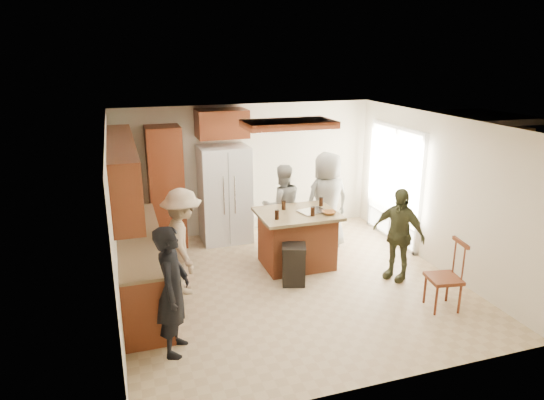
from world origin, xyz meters
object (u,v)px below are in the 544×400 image
object	(u,v)px
person_behind_right	(327,201)
kitchen_island	(297,238)
refrigerator	(225,194)
person_front_left	(173,291)
trash_bin	(294,264)
person_behind_left	(282,206)
person_side_right	(398,234)
spindle_chair	(445,278)
person_counter	(183,242)

from	to	relation	value
person_behind_right	kitchen_island	bearing A→B (deg)	28.82
refrigerator	person_front_left	bearing A→B (deg)	-112.31
kitchen_island	trash_bin	size ratio (longest dim) A/B	2.03
person_behind_left	person_side_right	bearing A→B (deg)	127.66
refrigerator	spindle_chair	world-z (taller)	refrigerator
refrigerator	kitchen_island	distance (m)	1.78
person_behind_right	person_counter	size ratio (longest dim) A/B	1.12
person_counter	spindle_chair	distance (m)	3.73
person_side_right	person_behind_left	bearing A→B (deg)	-175.14
refrigerator	spindle_chair	bearing A→B (deg)	-56.26
spindle_chair	person_behind_left	bearing A→B (deg)	115.78
person_counter	spindle_chair	bearing A→B (deg)	-115.12
person_side_right	spindle_chair	bearing A→B (deg)	-23.51
person_side_right	refrigerator	distance (m)	3.26
person_behind_left	person_behind_right	size ratio (longest dim) A/B	0.87
person_behind_left	person_side_right	xyz separation A→B (m)	(1.27, -1.82, -0.03)
person_side_right	refrigerator	world-z (taller)	refrigerator
person_behind_left	refrigerator	world-z (taller)	refrigerator
person_behind_left	trash_bin	bearing A→B (deg)	80.37
person_counter	person_behind_right	bearing A→B (deg)	-70.52
person_behind_left	kitchen_island	world-z (taller)	person_behind_left
person_behind_right	person_behind_left	bearing A→B (deg)	-31.17
person_counter	kitchen_island	size ratio (longest dim) A/B	1.24
person_behind_right	spindle_chair	distance (m)	2.65
kitchen_island	spindle_chair	distance (m)	2.43
person_front_left	trash_bin	bearing A→B (deg)	-39.16
person_behind_left	trash_bin	distance (m)	1.62
person_behind_right	spindle_chair	xyz separation A→B (m)	(0.65, -2.53, -0.43)
person_side_right	spindle_chair	size ratio (longest dim) A/B	1.48
person_counter	refrigerator	bearing A→B (deg)	-28.73
refrigerator	person_counter	bearing A→B (deg)	-119.49
person_side_right	trash_bin	size ratio (longest dim) A/B	2.34
refrigerator	trash_bin	xyz separation A→B (m)	(0.59, -2.11, -0.58)
refrigerator	spindle_chair	distance (m)	4.17
person_behind_left	person_behind_right	world-z (taller)	person_behind_right
person_front_left	kitchen_island	bearing A→B (deg)	-31.72
kitchen_island	trash_bin	bearing A→B (deg)	-114.73
person_counter	kitchen_island	distance (m)	1.96
person_front_left	trash_bin	world-z (taller)	person_front_left
kitchen_island	trash_bin	distance (m)	0.70
person_front_left	refrigerator	xyz separation A→B (m)	(1.36, 3.32, 0.11)
person_behind_right	spindle_chair	bearing A→B (deg)	97.14
person_behind_right	person_counter	distance (m)	2.85
kitchen_island	person_behind_right	bearing A→B (deg)	36.01
kitchen_island	trash_bin	xyz separation A→B (m)	(-0.28, -0.62, -0.16)
person_side_right	trash_bin	distance (m)	1.68
person_behind_left	refrigerator	xyz separation A→B (m)	(-0.92, 0.59, 0.14)
person_side_right	spindle_chair	distance (m)	1.08
person_front_left	person_counter	xyz separation A→B (m)	(0.33, 1.49, -0.00)
refrigerator	person_behind_left	bearing A→B (deg)	-32.64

